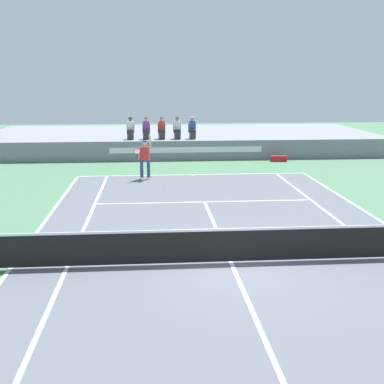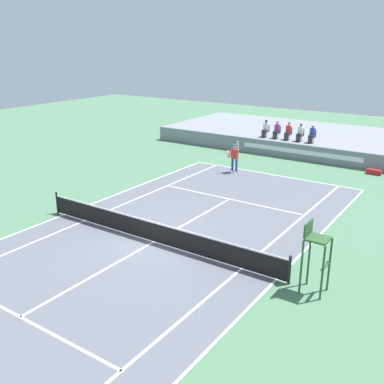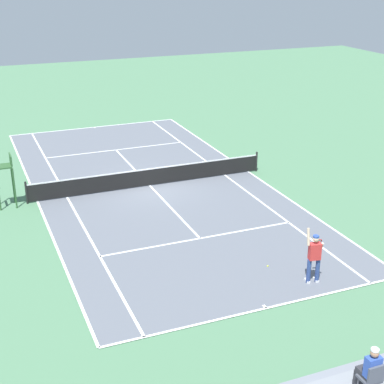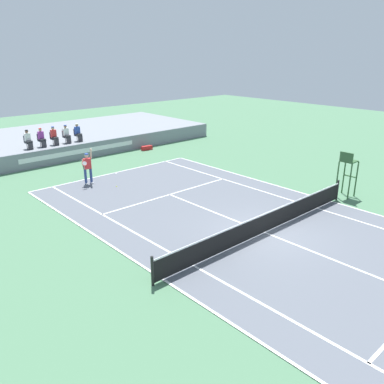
{
  "view_description": "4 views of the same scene",
  "coord_description": "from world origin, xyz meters",
  "px_view_note": "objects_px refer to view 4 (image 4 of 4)",
  "views": [
    {
      "loc": [
        -1.96,
        -11.89,
        4.61
      ],
      "look_at": [
        -0.69,
        3.86,
        1.0
      ],
      "focal_mm": 46.9,
      "sensor_mm": 36.0,
      "label": 1
    },
    {
      "loc": [
        10.68,
        -12.93,
        7.87
      ],
      "look_at": [
        -0.69,
        3.86,
        1.0
      ],
      "focal_mm": 41.34,
      "sensor_mm": 36.0,
      "label": 2
    },
    {
      "loc": [
        8.28,
        25.9,
        10.41
      ],
      "look_at": [
        -0.69,
        3.86,
        1.0
      ],
      "focal_mm": 54.72,
      "sensor_mm": 36.0,
      "label": 3
    },
    {
      "loc": [
        -12.6,
        -9.26,
        7.3
      ],
      "look_at": [
        -0.69,
        3.86,
        1.0
      ],
      "focal_mm": 37.18,
      "sensor_mm": 36.0,
      "label": 4
    }
  ],
  "objects_px": {
    "umpire_chair": "(348,168)",
    "tennis_player": "(88,167)",
    "spectator_seated_4": "(78,133)",
    "tennis_ball": "(117,186)",
    "equipment_bag": "(147,148)",
    "spectator_seated_0": "(28,140)",
    "spectator_seated_2": "(54,136)",
    "spectator_seated_1": "(42,138)",
    "spectator_seated_3": "(66,134)"
  },
  "relations": [
    {
      "from": "spectator_seated_0",
      "to": "spectator_seated_1",
      "type": "distance_m",
      "value": 0.91
    },
    {
      "from": "tennis_player",
      "to": "tennis_ball",
      "type": "bearing_deg",
      "value": -60.02
    },
    {
      "from": "spectator_seated_4",
      "to": "tennis_ball",
      "type": "distance_m",
      "value": 8.27
    },
    {
      "from": "spectator_seated_2",
      "to": "tennis_player",
      "type": "bearing_deg",
      "value": -98.32
    },
    {
      "from": "umpire_chair",
      "to": "spectator_seated_4",
      "type": "bearing_deg",
      "value": 109.99
    },
    {
      "from": "equipment_bag",
      "to": "umpire_chair",
      "type": "bearing_deg",
      "value": -84.38
    },
    {
      "from": "tennis_player",
      "to": "spectator_seated_3",
      "type": "bearing_deg",
      "value": 73.83
    },
    {
      "from": "spectator_seated_0",
      "to": "tennis_player",
      "type": "bearing_deg",
      "value": -82.13
    },
    {
      "from": "spectator_seated_0",
      "to": "tennis_ball",
      "type": "relative_size",
      "value": 18.6
    },
    {
      "from": "spectator_seated_4",
      "to": "equipment_bag",
      "type": "distance_m",
      "value": 5.32
    },
    {
      "from": "spectator_seated_4",
      "to": "umpire_chair",
      "type": "bearing_deg",
      "value": -70.01
    },
    {
      "from": "equipment_bag",
      "to": "spectator_seated_1",
      "type": "bearing_deg",
      "value": 166.82
    },
    {
      "from": "spectator_seated_3",
      "to": "tennis_player",
      "type": "xyz_separation_m",
      "value": [
        -1.83,
        -6.33,
        -0.73
      ]
    },
    {
      "from": "umpire_chair",
      "to": "equipment_bag",
      "type": "relative_size",
      "value": 2.65
    },
    {
      "from": "spectator_seated_3",
      "to": "equipment_bag",
      "type": "relative_size",
      "value": 1.37
    },
    {
      "from": "spectator_seated_0",
      "to": "equipment_bag",
      "type": "relative_size",
      "value": 1.37
    },
    {
      "from": "spectator_seated_3",
      "to": "umpire_chair",
      "type": "relative_size",
      "value": 0.52
    },
    {
      "from": "spectator_seated_4",
      "to": "equipment_bag",
      "type": "height_order",
      "value": "spectator_seated_4"
    },
    {
      "from": "spectator_seated_1",
      "to": "spectator_seated_3",
      "type": "xyz_separation_m",
      "value": [
        1.8,
        0.0,
        0.0
      ]
    },
    {
      "from": "umpire_chair",
      "to": "tennis_player",
      "type": "bearing_deg",
      "value": 129.33
    },
    {
      "from": "spectator_seated_4",
      "to": "umpire_chair",
      "type": "distance_m",
      "value": 18.46
    },
    {
      "from": "spectator_seated_1",
      "to": "equipment_bag",
      "type": "distance_m",
      "value": 7.82
    },
    {
      "from": "spectator_seated_1",
      "to": "spectator_seated_0",
      "type": "bearing_deg",
      "value": 180.0
    },
    {
      "from": "equipment_bag",
      "to": "spectator_seated_2",
      "type": "bearing_deg",
      "value": 165.11
    },
    {
      "from": "tennis_player",
      "to": "tennis_ball",
      "type": "xyz_separation_m",
      "value": [
        0.9,
        -1.55,
        -0.96
      ]
    },
    {
      "from": "spectator_seated_4",
      "to": "tennis_ball",
      "type": "bearing_deg",
      "value": -103.02
    },
    {
      "from": "spectator_seated_2",
      "to": "tennis_ball",
      "type": "bearing_deg",
      "value": -90.21
    },
    {
      "from": "spectator_seated_0",
      "to": "equipment_bag",
      "type": "height_order",
      "value": "spectator_seated_0"
    },
    {
      "from": "spectator_seated_3",
      "to": "spectator_seated_4",
      "type": "distance_m",
      "value": 0.88
    },
    {
      "from": "spectator_seated_2",
      "to": "tennis_player",
      "type": "distance_m",
      "value": 6.44
    },
    {
      "from": "spectator_seated_2",
      "to": "spectator_seated_4",
      "type": "height_order",
      "value": "same"
    },
    {
      "from": "spectator_seated_1",
      "to": "tennis_player",
      "type": "height_order",
      "value": "spectator_seated_1"
    },
    {
      "from": "spectator_seated_1",
      "to": "equipment_bag",
      "type": "height_order",
      "value": "spectator_seated_1"
    },
    {
      "from": "spectator_seated_3",
      "to": "umpire_chair",
      "type": "height_order",
      "value": "umpire_chair"
    },
    {
      "from": "spectator_seated_2",
      "to": "spectator_seated_3",
      "type": "height_order",
      "value": "same"
    },
    {
      "from": "spectator_seated_3",
      "to": "tennis_player",
      "type": "distance_m",
      "value": 6.63
    },
    {
      "from": "spectator_seated_1",
      "to": "spectator_seated_3",
      "type": "relative_size",
      "value": 1.0
    },
    {
      "from": "spectator_seated_3",
      "to": "spectator_seated_4",
      "type": "height_order",
      "value": "same"
    },
    {
      "from": "tennis_ball",
      "to": "equipment_bag",
      "type": "relative_size",
      "value": 0.07
    },
    {
      "from": "spectator_seated_1",
      "to": "spectator_seated_4",
      "type": "height_order",
      "value": "same"
    },
    {
      "from": "spectator_seated_2",
      "to": "spectator_seated_3",
      "type": "distance_m",
      "value": 0.91
    },
    {
      "from": "spectator_seated_2",
      "to": "tennis_player",
      "type": "height_order",
      "value": "spectator_seated_2"
    },
    {
      "from": "tennis_player",
      "to": "equipment_bag",
      "type": "bearing_deg",
      "value": 31.44
    },
    {
      "from": "tennis_player",
      "to": "umpire_chair",
      "type": "xyz_separation_m",
      "value": [
        9.03,
        -11.02,
        0.56
      ]
    },
    {
      "from": "spectator_seated_0",
      "to": "spectator_seated_2",
      "type": "bearing_deg",
      "value": 0.0
    },
    {
      "from": "tennis_ball",
      "to": "spectator_seated_0",
      "type": "bearing_deg",
      "value": 102.67
    },
    {
      "from": "spectator_seated_0",
      "to": "spectator_seated_4",
      "type": "relative_size",
      "value": 1.0
    },
    {
      "from": "spectator_seated_1",
      "to": "tennis_player",
      "type": "bearing_deg",
      "value": -90.3
    },
    {
      "from": "equipment_bag",
      "to": "spectator_seated_3",
      "type": "bearing_deg",
      "value": 162.84
    },
    {
      "from": "spectator_seated_2",
      "to": "tennis_ball",
      "type": "height_order",
      "value": "spectator_seated_2"
    }
  ]
}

